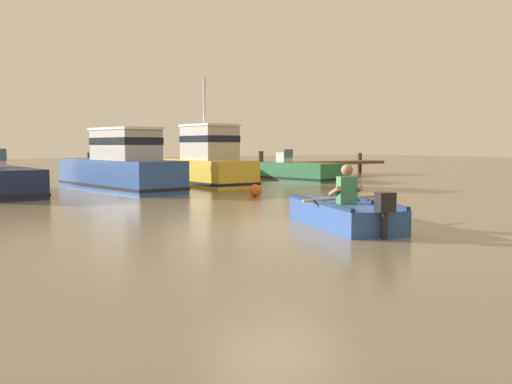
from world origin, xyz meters
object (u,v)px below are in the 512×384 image
at_px(moored_boat_blue, 120,167).
at_px(mooring_buoy, 255,191).
at_px(moored_boat_green, 276,171).
at_px(rowboat_with_person, 342,213).
at_px(moored_boat_yellow, 205,163).

height_order(moored_boat_blue, mooring_buoy, moored_boat_blue).
bearing_deg(moored_boat_green, rowboat_with_person, -120.40).
distance_m(moored_boat_yellow, moored_boat_green, 4.97).
relative_size(moored_boat_blue, mooring_buoy, 17.19).
relative_size(moored_boat_blue, moored_boat_green, 0.94).
relative_size(rowboat_with_person, moored_boat_yellow, 0.71).
xyz_separation_m(rowboat_with_person, mooring_buoy, (2.02, 6.15, -0.06)).
height_order(moored_boat_green, mooring_buoy, moored_boat_green).
height_order(rowboat_with_person, moored_boat_blue, moored_boat_blue).
height_order(moored_boat_blue, moored_boat_yellow, moored_boat_yellow).
xyz_separation_m(moored_boat_green, mooring_buoy, (-5.59, -6.83, -0.18)).
height_order(rowboat_with_person, moored_boat_yellow, moored_boat_yellow).
distance_m(rowboat_with_person, moored_boat_blue, 10.79).
distance_m(moored_boat_green, mooring_buoy, 8.83).
height_order(rowboat_with_person, mooring_buoy, rowboat_with_person).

